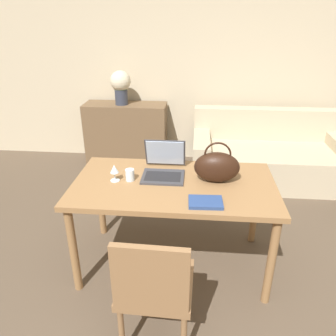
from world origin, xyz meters
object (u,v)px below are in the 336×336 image
(laptop, at_px, (164,165))
(couch, at_px, (268,157))
(wine_glass, at_px, (114,170))
(chair, at_px, (154,285))
(drinking_glass, at_px, (130,175))
(flower_vase, at_px, (121,85))
(handbag, at_px, (217,167))

(laptop, bearing_deg, couch, 53.25)
(wine_glass, bearing_deg, chair, -62.43)
(drinking_glass, relative_size, flower_vase, 0.21)
(chair, distance_m, flower_vase, 2.93)
(chair, height_order, laptop, laptop)
(chair, distance_m, drinking_glass, 0.88)
(couch, xyz_separation_m, wine_glass, (-1.51, -1.71, 0.57))
(laptop, bearing_deg, chair, -87.89)
(chair, distance_m, laptop, 0.98)
(couch, bearing_deg, flower_vase, 171.07)
(chair, height_order, drinking_glass, chair)
(couch, relative_size, wine_glass, 14.18)
(wine_glass, xyz_separation_m, flower_vase, (-0.38, 2.01, 0.24))
(couch, relative_size, flower_vase, 4.34)
(chair, distance_m, wine_glass, 0.93)
(laptop, xyz_separation_m, wine_glass, (-0.36, -0.16, 0.02))
(couch, height_order, flower_vase, flower_vase)
(couch, bearing_deg, handbag, -114.40)
(drinking_glass, bearing_deg, chair, -70.06)
(laptop, height_order, flower_vase, flower_vase)
(chair, bearing_deg, wine_glass, 119.15)
(couch, xyz_separation_m, laptop, (-1.15, -1.54, 0.55))
(flower_vase, bearing_deg, handbag, -59.38)
(handbag, bearing_deg, wine_glass, -175.31)
(chair, relative_size, couch, 0.46)
(drinking_glass, bearing_deg, laptop, 30.40)
(laptop, bearing_deg, drinking_glass, -149.60)
(handbag, bearing_deg, flower_vase, 120.62)
(drinking_glass, bearing_deg, flower_vase, 104.05)
(chair, bearing_deg, couch, 67.12)
(couch, distance_m, drinking_glass, 2.26)
(drinking_glass, distance_m, wine_glass, 0.12)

